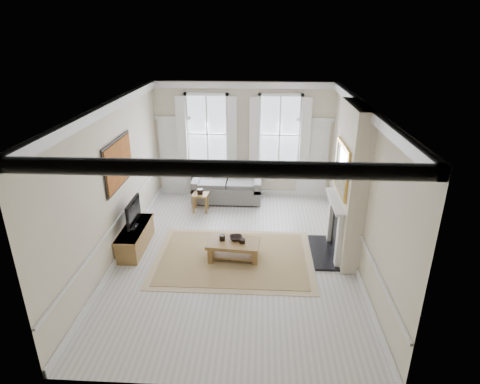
# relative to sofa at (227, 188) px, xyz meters

# --- Properties ---
(floor) EXTENTS (7.20, 7.20, 0.00)m
(floor) POSITION_rel_sofa_xyz_m (0.45, -3.11, -0.37)
(floor) COLOR #B7B5AD
(floor) RESTS_ON ground
(ceiling) EXTENTS (7.20, 7.20, 0.00)m
(ceiling) POSITION_rel_sofa_xyz_m (0.45, -3.11, 3.03)
(ceiling) COLOR white
(ceiling) RESTS_ON back_wall
(back_wall) EXTENTS (5.20, 0.00, 5.20)m
(back_wall) POSITION_rel_sofa_xyz_m (0.45, 0.49, 1.33)
(back_wall) COLOR beige
(back_wall) RESTS_ON floor
(left_wall) EXTENTS (0.00, 7.20, 7.20)m
(left_wall) POSITION_rel_sofa_xyz_m (-2.15, -3.11, 1.33)
(left_wall) COLOR beige
(left_wall) RESTS_ON floor
(right_wall) EXTENTS (0.00, 7.20, 7.20)m
(right_wall) POSITION_rel_sofa_xyz_m (3.05, -3.11, 1.33)
(right_wall) COLOR beige
(right_wall) RESTS_ON floor
(window_left) EXTENTS (1.26, 0.20, 2.20)m
(window_left) POSITION_rel_sofa_xyz_m (-0.60, 0.44, 1.53)
(window_left) COLOR #B2BCC6
(window_left) RESTS_ON back_wall
(window_right) EXTENTS (1.26, 0.20, 2.20)m
(window_right) POSITION_rel_sofa_xyz_m (1.50, 0.44, 1.53)
(window_right) COLOR #B2BCC6
(window_right) RESTS_ON back_wall
(door_left) EXTENTS (0.90, 0.08, 2.30)m
(door_left) POSITION_rel_sofa_xyz_m (-1.60, 0.45, 0.78)
(door_left) COLOR silver
(door_left) RESTS_ON floor
(door_right) EXTENTS (0.90, 0.08, 2.30)m
(door_right) POSITION_rel_sofa_xyz_m (2.50, 0.45, 0.78)
(door_right) COLOR silver
(door_right) RESTS_ON floor
(painting) EXTENTS (0.05, 1.66, 1.06)m
(painting) POSITION_rel_sofa_xyz_m (-2.11, -2.81, 1.68)
(painting) COLOR #9E5C1B
(painting) RESTS_ON left_wall
(chimney_breast) EXTENTS (0.35, 1.70, 3.38)m
(chimney_breast) POSITION_rel_sofa_xyz_m (2.87, -2.91, 1.33)
(chimney_breast) COLOR beige
(chimney_breast) RESTS_ON floor
(hearth) EXTENTS (0.55, 1.50, 0.05)m
(hearth) POSITION_rel_sofa_xyz_m (2.45, -2.91, -0.35)
(hearth) COLOR black
(hearth) RESTS_ON floor
(fireplace) EXTENTS (0.21, 1.45, 1.33)m
(fireplace) POSITION_rel_sofa_xyz_m (2.65, -2.91, 0.36)
(fireplace) COLOR silver
(fireplace) RESTS_ON floor
(mirror) EXTENTS (0.06, 1.26, 1.06)m
(mirror) POSITION_rel_sofa_xyz_m (2.66, -2.91, 1.68)
(mirror) COLOR #BB8C33
(mirror) RESTS_ON chimney_breast
(sofa) EXTENTS (1.99, 0.97, 0.89)m
(sofa) POSITION_rel_sofa_xyz_m (0.00, 0.00, 0.00)
(sofa) COLOR #5D5E5B
(sofa) RESTS_ON floor
(side_table) EXTENTS (0.47, 0.47, 0.52)m
(side_table) POSITION_rel_sofa_xyz_m (-0.68, -0.81, 0.04)
(side_table) COLOR brown
(side_table) RESTS_ON floor
(rug) EXTENTS (3.50, 2.60, 0.02)m
(rug) POSITION_rel_sofa_xyz_m (0.41, -3.25, -0.36)
(rug) COLOR olive
(rug) RESTS_ON floor
(coffee_table) EXTENTS (1.19, 0.76, 0.43)m
(coffee_table) POSITION_rel_sofa_xyz_m (0.41, -3.25, -0.02)
(coffee_table) COLOR brown
(coffee_table) RESTS_ON rug
(ceramic_pot_a) EXTENTS (0.13, 0.13, 0.13)m
(ceramic_pot_a) POSITION_rel_sofa_xyz_m (0.16, -3.20, 0.12)
(ceramic_pot_a) COLOR black
(ceramic_pot_a) RESTS_ON coffee_table
(ceramic_pot_b) EXTENTS (0.13, 0.13, 0.09)m
(ceramic_pot_b) POSITION_rel_sofa_xyz_m (0.61, -3.30, 0.10)
(ceramic_pot_b) COLOR black
(ceramic_pot_b) RESTS_ON coffee_table
(bowl) EXTENTS (0.32, 0.32, 0.07)m
(bowl) POSITION_rel_sofa_xyz_m (0.46, -3.15, 0.09)
(bowl) COLOR black
(bowl) RESTS_ON coffee_table
(tv_stand) EXTENTS (0.48, 1.51, 0.54)m
(tv_stand) POSITION_rel_sofa_xyz_m (-1.89, -2.92, -0.10)
(tv_stand) COLOR brown
(tv_stand) RESTS_ON floor
(tv) EXTENTS (0.08, 0.90, 0.68)m
(tv) POSITION_rel_sofa_xyz_m (-1.87, -2.92, 0.56)
(tv) COLOR black
(tv) RESTS_ON tv_stand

